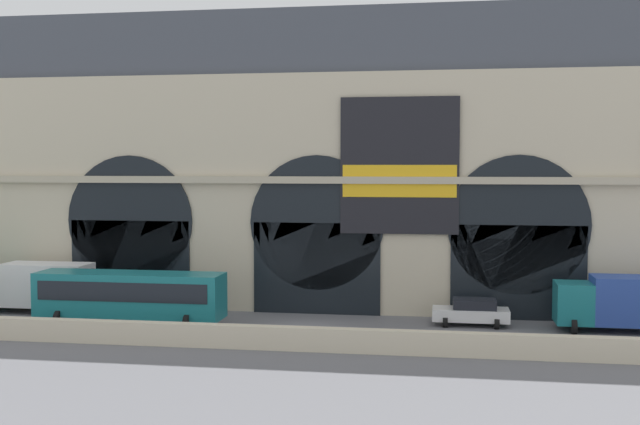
# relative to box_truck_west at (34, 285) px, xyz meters

# --- Properties ---
(ground_plane) EXTENTS (200.00, 200.00, 0.00)m
(ground_plane) POSITION_rel_box_truck_west_xyz_m (17.82, -2.71, -1.70)
(ground_plane) COLOR slate
(quay_parapet_wall) EXTENTS (90.00, 0.70, 1.19)m
(quay_parapet_wall) POSITION_rel_box_truck_west_xyz_m (17.82, -7.57, -1.11)
(quay_parapet_wall) COLOR beige
(quay_parapet_wall) RESTS_ON ground
(station_building) EXTENTS (51.60, 5.37, 19.21)m
(station_building) POSITION_rel_box_truck_west_xyz_m (17.87, 4.78, 7.63)
(station_building) COLOR beige
(station_building) RESTS_ON ground
(box_truck_west) EXTENTS (7.50, 2.91, 3.12)m
(box_truck_west) POSITION_rel_box_truck_west_xyz_m (0.00, 0.00, 0.00)
(box_truck_west) COLOR #19727A
(box_truck_west) RESTS_ON ground
(bus_midwest) EXTENTS (11.00, 3.25, 3.10)m
(bus_midwest) POSITION_rel_box_truck_west_xyz_m (7.70, -3.08, 0.08)
(bus_midwest) COLOR #19727A
(bus_midwest) RESTS_ON ground
(car_mideast) EXTENTS (4.40, 2.22, 1.55)m
(car_mideast) POSITION_rel_box_truck_west_xyz_m (27.33, 0.08, -0.90)
(car_mideast) COLOR white
(car_mideast) RESTS_ON ground
(box_truck_east) EXTENTS (7.50, 2.91, 3.12)m
(box_truck_east) POSITION_rel_box_truck_west_xyz_m (35.80, -0.36, 0.00)
(box_truck_east) COLOR #19727A
(box_truck_east) RESTS_ON ground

